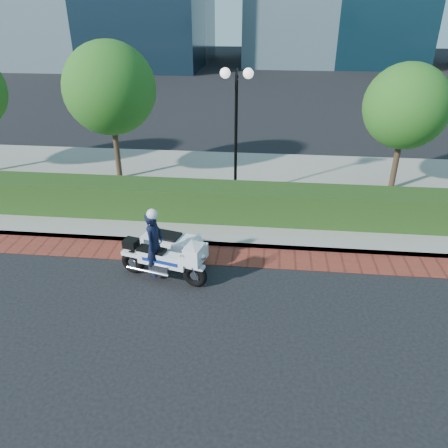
# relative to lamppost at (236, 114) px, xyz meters

# --- Properties ---
(ground) EXTENTS (120.00, 120.00, 0.00)m
(ground) POSITION_rel_lamppost_xyz_m (-1.00, -5.20, -2.96)
(ground) COLOR black
(ground) RESTS_ON ground
(brick_strip) EXTENTS (60.00, 1.00, 0.01)m
(brick_strip) POSITION_rel_lamppost_xyz_m (-1.00, -3.70, -2.95)
(brick_strip) COLOR maroon
(brick_strip) RESTS_ON ground
(sidewalk) EXTENTS (60.00, 8.00, 0.15)m
(sidewalk) POSITION_rel_lamppost_xyz_m (-1.00, 0.80, -2.88)
(sidewalk) COLOR gray
(sidewalk) RESTS_ON ground
(hedge_main) EXTENTS (18.00, 1.20, 1.00)m
(hedge_main) POSITION_rel_lamppost_xyz_m (-1.00, -1.60, -2.31)
(hedge_main) COLOR black
(hedge_main) RESTS_ON sidewalk
(lamppost) EXTENTS (1.02, 0.70, 4.21)m
(lamppost) POSITION_rel_lamppost_xyz_m (0.00, 0.00, 0.00)
(lamppost) COLOR black
(lamppost) RESTS_ON sidewalk
(tree_b) EXTENTS (3.20, 3.20, 4.89)m
(tree_b) POSITION_rel_lamppost_xyz_m (-4.50, 1.30, 0.48)
(tree_b) COLOR #332319
(tree_b) RESTS_ON sidewalk
(tree_c) EXTENTS (2.80, 2.80, 4.30)m
(tree_c) POSITION_rel_lamppost_xyz_m (5.50, 1.30, 0.09)
(tree_c) COLOR #332319
(tree_c) RESTS_ON sidewalk
(police_motorcycle) EXTENTS (2.30, 1.94, 1.89)m
(police_motorcycle) POSITION_rel_lamppost_xyz_m (-1.37, -4.60, -2.31)
(police_motorcycle) COLOR black
(police_motorcycle) RESTS_ON ground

